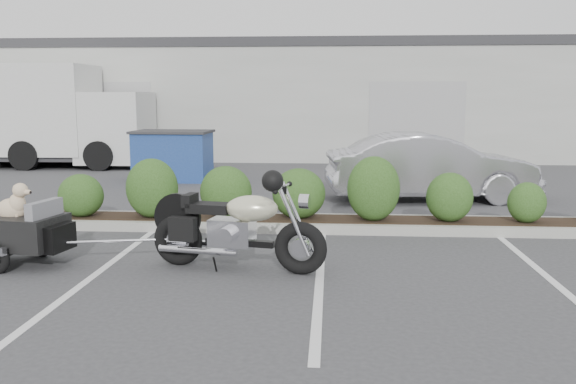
# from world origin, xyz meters

# --- Properties ---
(ground) EXTENTS (90.00, 90.00, 0.00)m
(ground) POSITION_xyz_m (0.00, 0.00, 0.00)
(ground) COLOR #38383A
(ground) RESTS_ON ground
(planter_kerb) EXTENTS (12.00, 1.00, 0.15)m
(planter_kerb) POSITION_xyz_m (1.00, 2.20, 0.07)
(planter_kerb) COLOR #9E9E93
(planter_kerb) RESTS_ON ground
(building) EXTENTS (26.00, 10.00, 4.00)m
(building) POSITION_xyz_m (0.00, 17.00, 2.00)
(building) COLOR #9EA099
(building) RESTS_ON ground
(motorcycle) EXTENTS (2.25, 0.94, 1.30)m
(motorcycle) POSITION_xyz_m (0.17, -0.29, 0.52)
(motorcycle) COLOR black
(motorcycle) RESTS_ON ground
(pet_trailer) EXTENTS (1.82, 1.04, 1.07)m
(pet_trailer) POSITION_xyz_m (-2.61, -0.26, 0.45)
(pet_trailer) COLOR black
(pet_trailer) RESTS_ON ground
(sedan) EXTENTS (4.35, 1.93, 1.39)m
(sedan) POSITION_xyz_m (3.36, 5.07, 0.69)
(sedan) COLOR #AEACB4
(sedan) RESTS_ON ground
(dumpster) EXTENTS (1.97, 1.37, 1.27)m
(dumpster) POSITION_xyz_m (-2.72, 7.75, 0.65)
(dumpster) COLOR navy
(dumpster) RESTS_ON ground
(delivery_truck) EXTENTS (6.78, 2.52, 3.08)m
(delivery_truck) POSITION_xyz_m (-7.47, 10.61, 1.48)
(delivery_truck) COLOR beige
(delivery_truck) RESTS_ON ground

